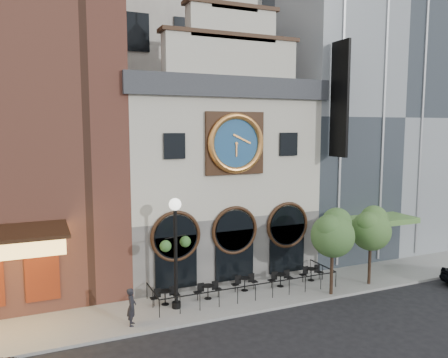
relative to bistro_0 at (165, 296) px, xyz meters
name	(u,v)px	position (x,y,z in m)	size (l,w,h in m)	color
ground	(266,312)	(4.61, -2.63, -0.61)	(120.00, 120.00, 0.00)	black
sidewalk	(245,294)	(4.61, -0.13, -0.54)	(44.00, 5.00, 0.15)	gray
clock_building	(210,170)	(4.61, 5.19, 6.07)	(12.60, 8.78, 18.65)	#605E5B
retail_building	(348,119)	(17.60, 7.35, 9.53)	(14.00, 14.40, 20.00)	gray
office_tower	(159,7)	(4.61, 17.37, 19.39)	(20.00, 16.00, 40.00)	beige
cafe_railing	(245,285)	(4.61, -0.13, -0.01)	(10.60, 2.60, 0.90)	black
bistro_0	(165,296)	(0.00, 0.00, 0.00)	(1.58, 0.68, 0.90)	black
bistro_1	(208,291)	(2.36, -0.15, 0.00)	(1.58, 0.68, 0.90)	black
bistro_2	(245,283)	(4.73, 0.14, 0.00)	(1.58, 0.68, 0.90)	black
bistro_3	(280,279)	(6.95, -0.10, 0.00)	(1.58, 0.68, 0.90)	black
bistro_4	(311,273)	(9.20, 0.03, 0.00)	(1.58, 0.68, 0.90)	black
pedestrian	(132,307)	(-2.10, -1.72, 0.44)	(0.66, 0.43, 1.80)	black
lamppost	(176,241)	(0.42, -0.63, 3.10)	(1.77, 1.02, 5.76)	black
tree_left	(333,232)	(9.01, -2.20, 3.08)	(2.51, 2.42, 4.83)	#382619
tree_right	(371,227)	(12.10, -1.77, 2.96)	(2.43, 2.34, 4.67)	#382619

